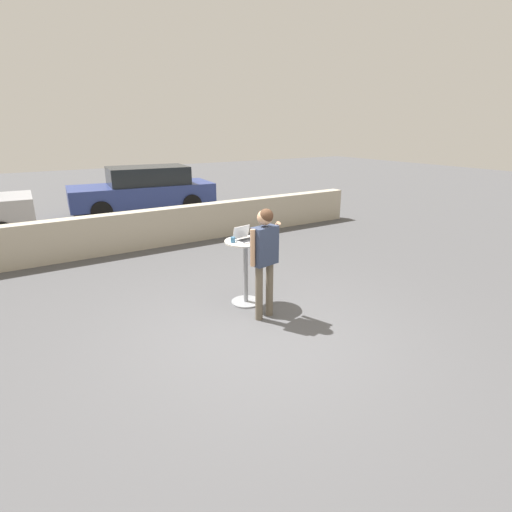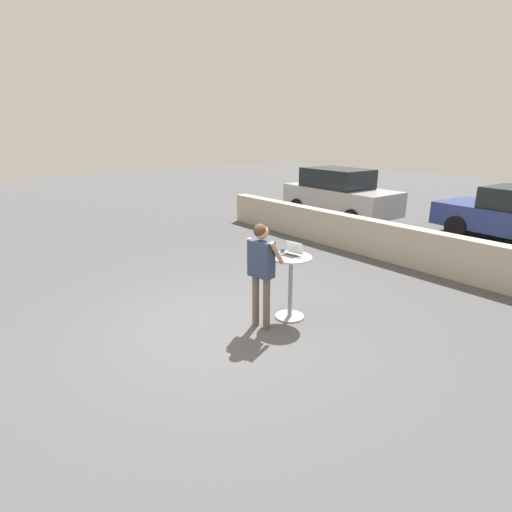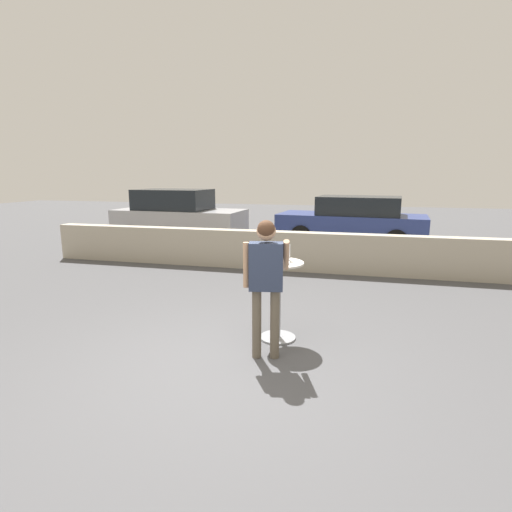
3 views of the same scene
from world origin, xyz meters
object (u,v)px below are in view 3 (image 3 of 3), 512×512
cafe_table (278,292)px  laptop (278,258)px  coffee_mug (262,258)px  standing_person (266,272)px  parked_car_near_street (178,217)px  parked_car_further_down (353,220)px

cafe_table → laptop: bearing=131.6°
coffee_mug → standing_person: (0.18, -0.61, -0.04)m
laptop → coffee_mug: size_ratio=3.33×
cafe_table → parked_car_near_street: parked_car_near_street is taller
laptop → parked_car_near_street: 8.12m
standing_person → parked_car_near_street: (-4.50, 7.33, -0.20)m
laptop → parked_car_near_street: (-4.53, 6.73, -0.25)m
coffee_mug → parked_car_further_down: bearing=82.2°
cafe_table → parked_car_near_street: bearing=123.9°
parked_car_near_street → laptop: bearing=-56.1°
coffee_mug → parked_car_further_down: size_ratio=0.02×
coffee_mug → parked_car_near_street: size_ratio=0.02×
cafe_table → standing_person: size_ratio=0.63×
laptop → standing_person: size_ratio=0.21×
parked_car_further_down → cafe_table: bearing=-96.2°
parked_car_near_street → coffee_mug: bearing=-57.3°
standing_person → parked_car_further_down: 8.59m
standing_person → parked_car_further_down: standing_person is taller
laptop → coffee_mug: (-0.21, 0.01, -0.00)m
coffee_mug → standing_person: size_ratio=0.06×
coffee_mug → parked_car_further_down: parked_car_further_down is taller
laptop → standing_person: (-0.03, -0.60, -0.05)m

